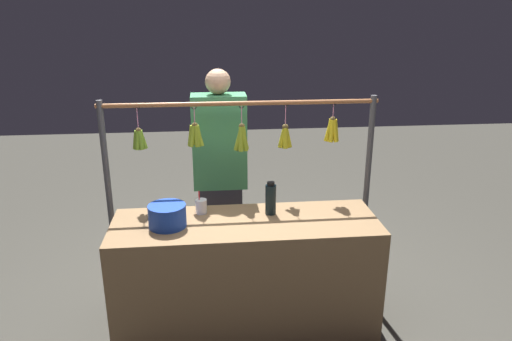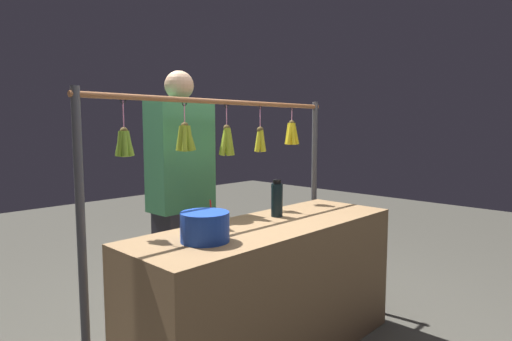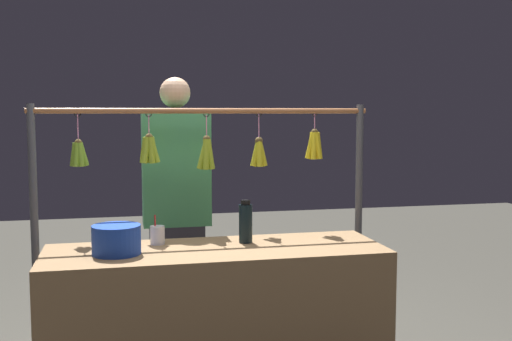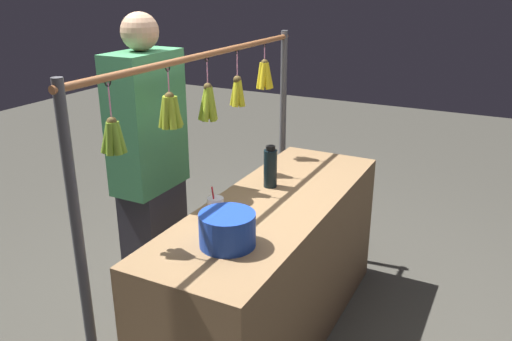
{
  "view_description": "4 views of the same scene",
  "coord_description": "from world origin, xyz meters",
  "px_view_note": "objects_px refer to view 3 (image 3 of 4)",
  "views": [
    {
      "loc": [
        0.23,
        2.88,
        2.16
      ],
      "look_at": [
        -0.07,
        0.0,
        1.19
      ],
      "focal_mm": 32.89,
      "sensor_mm": 36.0,
      "label": 1
    },
    {
      "loc": [
        1.86,
        1.67,
        1.41
      ],
      "look_at": [
        0.12,
        0.0,
        1.16
      ],
      "focal_mm": 30.03,
      "sensor_mm": 36.0,
      "label": 2
    },
    {
      "loc": [
        0.48,
        3.15,
        1.55
      ],
      "look_at": [
        -0.22,
        0.0,
        1.24
      ],
      "focal_mm": 42.49,
      "sensor_mm": 36.0,
      "label": 3
    },
    {
      "loc": [
        2.27,
        1.06,
        1.93
      ],
      "look_at": [
        0.2,
        0.0,
        1.07
      ],
      "focal_mm": 36.74,
      "sensor_mm": 36.0,
      "label": 4
    }
  ],
  "objects_px": {
    "water_bottle": "(246,223)",
    "blue_bucket": "(116,240)",
    "drink_cup": "(157,235)",
    "vendor_person": "(177,219)"
  },
  "relations": [
    {
      "from": "blue_bucket",
      "to": "drink_cup",
      "type": "distance_m",
      "value": 0.29
    },
    {
      "from": "drink_cup",
      "to": "blue_bucket",
      "type": "bearing_deg",
      "value": 41.36
    },
    {
      "from": "drink_cup",
      "to": "vendor_person",
      "type": "height_order",
      "value": "vendor_person"
    },
    {
      "from": "blue_bucket",
      "to": "vendor_person",
      "type": "bearing_deg",
      "value": -117.79
    },
    {
      "from": "drink_cup",
      "to": "water_bottle",
      "type": "bearing_deg",
      "value": 172.71
    },
    {
      "from": "water_bottle",
      "to": "vendor_person",
      "type": "relative_size",
      "value": 0.13
    },
    {
      "from": "blue_bucket",
      "to": "vendor_person",
      "type": "distance_m",
      "value": 0.79
    },
    {
      "from": "drink_cup",
      "to": "vendor_person",
      "type": "distance_m",
      "value": 0.53
    },
    {
      "from": "water_bottle",
      "to": "vendor_person",
      "type": "bearing_deg",
      "value": -59.75
    },
    {
      "from": "water_bottle",
      "to": "blue_bucket",
      "type": "bearing_deg",
      "value": 10.55
    }
  ]
}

